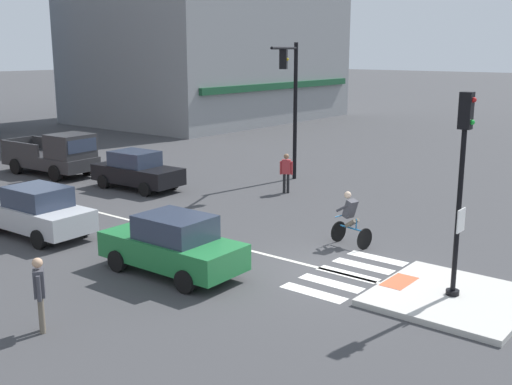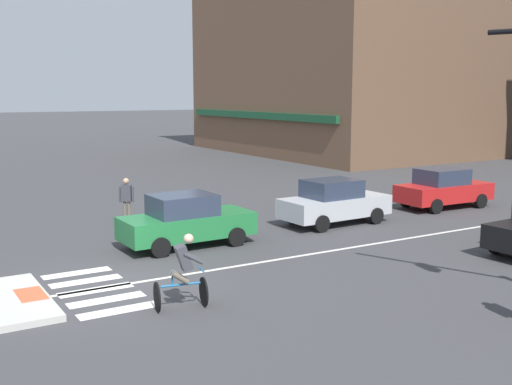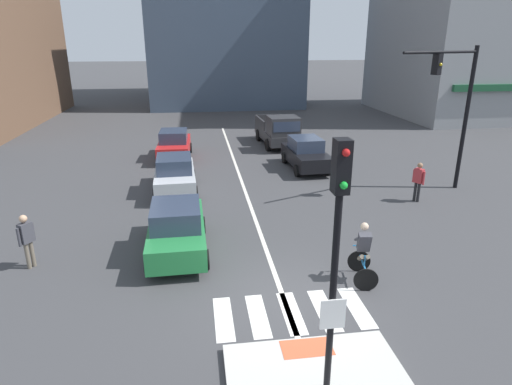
{
  "view_description": "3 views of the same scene",
  "coord_description": "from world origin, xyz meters",
  "px_view_note": "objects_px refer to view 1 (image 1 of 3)",
  "views": [
    {
      "loc": [
        -14.05,
        -8.55,
        5.94
      ],
      "look_at": [
        0.63,
        3.14,
        1.63
      ],
      "focal_mm": 44.04,
      "sensor_mm": 36.0,
      "label": 1
    },
    {
      "loc": [
        14.43,
        -4.68,
        4.71
      ],
      "look_at": [
        -1.24,
        4.76,
        1.79
      ],
      "focal_mm": 43.71,
      "sensor_mm": 36.0,
      "label": 2
    },
    {
      "loc": [
        -2.14,
        -9.43,
        6.34
      ],
      "look_at": [
        -0.07,
        5.28,
        1.15
      ],
      "focal_mm": 30.35,
      "sensor_mm": 36.0,
      "label": 3
    }
  ],
  "objects_px": {
    "signal_pole": "(461,176)",
    "cyclist": "(350,218)",
    "pedestrian_waiting_far_side": "(286,170)",
    "pedestrian_at_curb_left": "(39,289)",
    "traffic_light_mast": "(291,92)",
    "car_black_eastbound_far": "(137,170)",
    "car_green_westbound_near": "(173,245)",
    "pickup_truck_charcoal_eastbound_distant": "(56,155)",
    "car_silver_westbound_far": "(37,211)"
  },
  "relations": [
    {
      "from": "car_black_eastbound_far",
      "to": "cyclist",
      "type": "relative_size",
      "value": 2.49
    },
    {
      "from": "car_black_eastbound_far",
      "to": "cyclist",
      "type": "distance_m",
      "value": 11.32
    },
    {
      "from": "pedestrian_at_curb_left",
      "to": "car_silver_westbound_far",
      "type": "bearing_deg",
      "value": 57.9
    },
    {
      "from": "pedestrian_waiting_far_side",
      "to": "car_black_eastbound_far",
      "type": "bearing_deg",
      "value": 121.5
    },
    {
      "from": "signal_pole",
      "to": "cyclist",
      "type": "height_order",
      "value": "signal_pole"
    },
    {
      "from": "signal_pole",
      "to": "car_green_westbound_near",
      "type": "xyz_separation_m",
      "value": [
        -2.87,
        6.64,
        -2.25
      ]
    },
    {
      "from": "signal_pole",
      "to": "traffic_light_mast",
      "type": "height_order",
      "value": "traffic_light_mast"
    },
    {
      "from": "traffic_light_mast",
      "to": "pickup_truck_charcoal_eastbound_distant",
      "type": "relative_size",
      "value": 1.19
    },
    {
      "from": "car_silver_westbound_far",
      "to": "cyclist",
      "type": "height_order",
      "value": "cyclist"
    },
    {
      "from": "cyclist",
      "to": "pedestrian_at_curb_left",
      "type": "relative_size",
      "value": 1.01
    },
    {
      "from": "signal_pole",
      "to": "car_silver_westbound_far",
      "type": "distance_m",
      "value": 13.21
    },
    {
      "from": "car_silver_westbound_far",
      "to": "pickup_truck_charcoal_eastbound_distant",
      "type": "distance_m",
      "value": 10.2
    },
    {
      "from": "signal_pole",
      "to": "traffic_light_mast",
      "type": "xyz_separation_m",
      "value": [
        8.79,
        11.07,
        1.0
      ]
    },
    {
      "from": "signal_pole",
      "to": "car_green_westbound_near",
      "type": "relative_size",
      "value": 1.17
    },
    {
      "from": "car_silver_westbound_far",
      "to": "car_green_westbound_near",
      "type": "height_order",
      "value": "same"
    },
    {
      "from": "traffic_light_mast",
      "to": "pickup_truck_charcoal_eastbound_distant",
      "type": "distance_m",
      "value": 11.63
    },
    {
      "from": "pickup_truck_charcoal_eastbound_distant",
      "to": "pedestrian_at_curb_left",
      "type": "distance_m",
      "value": 17.73
    },
    {
      "from": "car_black_eastbound_far",
      "to": "pedestrian_waiting_far_side",
      "type": "bearing_deg",
      "value": -58.5
    },
    {
      "from": "pedestrian_at_curb_left",
      "to": "pedestrian_waiting_far_side",
      "type": "relative_size",
      "value": 1.0
    },
    {
      "from": "pedestrian_waiting_far_side",
      "to": "pedestrian_at_curb_left",
      "type": "bearing_deg",
      "value": -165.22
    },
    {
      "from": "traffic_light_mast",
      "to": "car_black_eastbound_far",
      "type": "height_order",
      "value": "traffic_light_mast"
    },
    {
      "from": "car_black_eastbound_far",
      "to": "pickup_truck_charcoal_eastbound_distant",
      "type": "height_order",
      "value": "pickup_truck_charcoal_eastbound_distant"
    },
    {
      "from": "signal_pole",
      "to": "pickup_truck_charcoal_eastbound_distant",
      "type": "distance_m",
      "value": 21.05
    },
    {
      "from": "cyclist",
      "to": "pedestrian_at_curb_left",
      "type": "xyz_separation_m",
      "value": [
        -9.44,
        2.04,
        0.11
      ]
    },
    {
      "from": "traffic_light_mast",
      "to": "pedestrian_waiting_far_side",
      "type": "xyz_separation_m",
      "value": [
        -1.89,
        -1.13,
        -3.08
      ]
    },
    {
      "from": "pickup_truck_charcoal_eastbound_distant",
      "to": "pedestrian_waiting_far_side",
      "type": "relative_size",
      "value": 3.11
    },
    {
      "from": "car_black_eastbound_far",
      "to": "pedestrian_waiting_far_side",
      "type": "distance_m",
      "value": 6.46
    },
    {
      "from": "pedestrian_waiting_far_side",
      "to": "traffic_light_mast",
      "type": "bearing_deg",
      "value": 30.81
    },
    {
      "from": "pickup_truck_charcoal_eastbound_distant",
      "to": "pedestrian_at_curb_left",
      "type": "xyz_separation_m",
      "value": [
        -10.23,
        -14.48,
        0.0
      ]
    },
    {
      "from": "traffic_light_mast",
      "to": "car_black_eastbound_far",
      "type": "xyz_separation_m",
      "value": [
        -5.26,
        4.37,
        -3.25
      ]
    },
    {
      "from": "signal_pole",
      "to": "pedestrian_waiting_far_side",
      "type": "bearing_deg",
      "value": 55.25
    },
    {
      "from": "traffic_light_mast",
      "to": "car_black_eastbound_far",
      "type": "relative_size",
      "value": 1.49
    },
    {
      "from": "pedestrian_waiting_far_side",
      "to": "car_silver_westbound_far",
      "type": "bearing_deg",
      "value": 165.02
    },
    {
      "from": "car_black_eastbound_far",
      "to": "car_green_westbound_near",
      "type": "relative_size",
      "value": 1.01
    },
    {
      "from": "signal_pole",
      "to": "traffic_light_mast",
      "type": "relative_size",
      "value": 0.78
    },
    {
      "from": "signal_pole",
      "to": "car_silver_westbound_far",
      "type": "xyz_separation_m",
      "value": [
        -3.14,
        12.63,
        -2.25
      ]
    },
    {
      "from": "pickup_truck_charcoal_eastbound_distant",
      "to": "cyclist",
      "type": "xyz_separation_m",
      "value": [
        -0.78,
        -16.53,
        -0.11
      ]
    },
    {
      "from": "car_green_westbound_near",
      "to": "pedestrian_at_curb_left",
      "type": "xyz_separation_m",
      "value": [
        -4.28,
        -0.4,
        0.17
      ]
    },
    {
      "from": "cyclist",
      "to": "car_green_westbound_near",
      "type": "bearing_deg",
      "value": 154.62
    },
    {
      "from": "car_green_westbound_near",
      "to": "car_black_eastbound_far",
      "type": "bearing_deg",
      "value": 54.02
    },
    {
      "from": "cyclist",
      "to": "pedestrian_at_curb_left",
      "type": "distance_m",
      "value": 9.66
    },
    {
      "from": "pickup_truck_charcoal_eastbound_distant",
      "to": "pedestrian_waiting_far_side",
      "type": "bearing_deg",
      "value": -70.47
    },
    {
      "from": "pickup_truck_charcoal_eastbound_distant",
      "to": "signal_pole",
      "type": "bearing_deg",
      "value": -98.44
    },
    {
      "from": "car_silver_westbound_far",
      "to": "pickup_truck_charcoal_eastbound_distant",
      "type": "relative_size",
      "value": 0.8
    },
    {
      "from": "signal_pole",
      "to": "cyclist",
      "type": "distance_m",
      "value": 5.25
    },
    {
      "from": "car_green_westbound_near",
      "to": "cyclist",
      "type": "height_order",
      "value": "cyclist"
    },
    {
      "from": "pickup_truck_charcoal_eastbound_distant",
      "to": "pedestrian_at_curb_left",
      "type": "relative_size",
      "value": 3.11
    },
    {
      "from": "pickup_truck_charcoal_eastbound_distant",
      "to": "traffic_light_mast",
      "type": "bearing_deg",
      "value": -59.36
    },
    {
      "from": "traffic_light_mast",
      "to": "pedestrian_at_curb_left",
      "type": "distance_m",
      "value": 16.94
    },
    {
      "from": "traffic_light_mast",
      "to": "car_green_westbound_near",
      "type": "relative_size",
      "value": 1.5
    }
  ]
}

